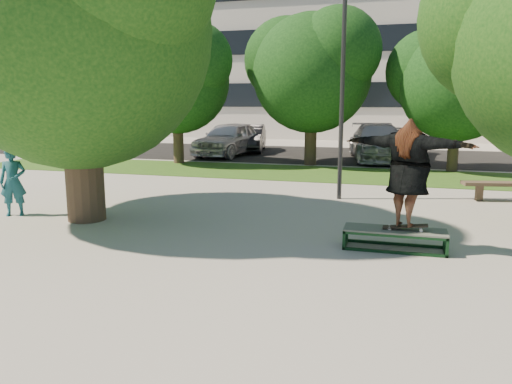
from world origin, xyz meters
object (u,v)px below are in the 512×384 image
(grind_box, at_px, (394,239))
(bystander, at_px, (13,182))
(car_dark, at_px, (249,138))
(car_silver_b, at_px, (378,142))
(tree_left, at_px, (74,16))
(car_grey, at_px, (398,142))
(lamppost, at_px, (343,81))
(car_silver_a, at_px, (229,139))

(grind_box, distance_m, bystander, 8.60)
(car_dark, xyz_separation_m, car_silver_b, (6.64, -2.06, 0.10))
(tree_left, bearing_deg, bystander, -174.26)
(car_dark, relative_size, car_silver_b, 0.77)
(car_silver_b, bearing_deg, car_dark, 153.04)
(car_dark, xyz_separation_m, car_grey, (7.50, -0.50, -0.01))
(grind_box, xyz_separation_m, bystander, (-8.57, 0.38, 0.61))
(lamppost, xyz_separation_m, car_silver_b, (0.64, 9.44, -2.34))
(tree_left, height_order, car_grey, tree_left)
(car_silver_a, bearing_deg, lamppost, -46.80)
(lamppost, height_order, grind_box, lamppost)
(tree_left, xyz_separation_m, car_silver_a, (-1.08, 13.28, -3.60))
(bystander, height_order, car_dark, bystander)
(lamppost, xyz_separation_m, car_silver_a, (-6.37, 9.37, -2.33))
(car_silver_a, relative_size, car_silver_b, 0.87)
(bystander, relative_size, car_grey, 0.32)
(bystander, bearing_deg, tree_left, -21.47)
(car_silver_a, bearing_deg, car_dark, 89.15)
(tree_left, relative_size, grind_box, 3.95)
(tree_left, relative_size, car_silver_a, 1.47)
(bystander, xyz_separation_m, car_dark, (1.07, 15.58, -0.10))
(bystander, height_order, car_silver_a, car_silver_a)
(car_silver_a, distance_m, car_silver_b, 7.01)
(grind_box, height_order, car_silver_b, car_silver_b)
(bystander, bearing_deg, car_silver_b, 33.10)
(grind_box, distance_m, car_silver_a, 15.93)
(tree_left, height_order, car_silver_b, tree_left)
(grind_box, relative_size, car_grey, 0.36)
(car_grey, bearing_deg, tree_left, -107.69)
(bystander, distance_m, car_dark, 15.62)
(bystander, distance_m, car_silver_b, 15.57)
(car_silver_b, bearing_deg, tree_left, -123.67)
(car_grey, bearing_deg, car_silver_a, -161.50)
(lamppost, bearing_deg, car_silver_a, 124.20)
(car_silver_a, distance_m, car_dark, 2.16)
(tree_left, xyz_separation_m, car_silver_b, (5.93, 13.34, -3.61))
(bystander, bearing_deg, car_grey, 33.18)
(car_dark, bearing_deg, lamppost, -73.45)
(lamppost, xyz_separation_m, grind_box, (1.50, -4.47, -2.96))
(grind_box, height_order, car_silver_a, car_silver_a)
(grind_box, bearing_deg, car_grey, 90.00)
(lamppost, bearing_deg, grind_box, -71.44)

